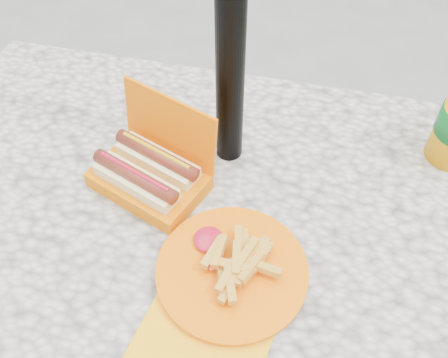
# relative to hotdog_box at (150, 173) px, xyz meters

# --- Properties ---
(picnic_table) EXTENTS (1.20, 0.80, 0.75)m
(picnic_table) POSITION_rel_hotdog_box_xyz_m (0.12, -0.05, -0.14)
(picnic_table) COLOR beige
(picnic_table) RESTS_ON ground
(hotdog_box) EXTENTS (0.24, 0.21, 0.16)m
(hotdog_box) POSITION_rel_hotdog_box_xyz_m (0.00, 0.00, 0.00)
(hotdog_box) COLOR #F06900
(hotdog_box) RESTS_ON picnic_table
(fries_plate) EXTENTS (0.25, 0.35, 0.05)m
(fries_plate) POSITION_rel_hotdog_box_xyz_m (0.18, -0.16, -0.02)
(fries_plate) COLOR #FFAD0D
(fries_plate) RESTS_ON picnic_table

